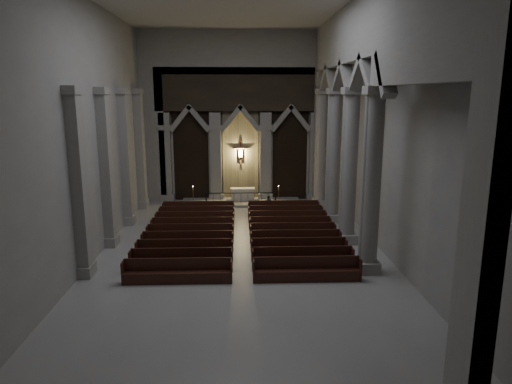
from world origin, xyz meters
TOP-DOWN VIEW (x-y plane):
  - room at (0.00, 0.00)m, footprint 24.00×24.10m
  - sanctuary_wall at (0.00, 11.54)m, footprint 14.00×0.77m
  - right_arcade at (5.50, 1.33)m, footprint 1.00×24.00m
  - left_pilasters at (-6.75, 3.50)m, footprint 0.60×13.00m
  - sanctuary_step at (0.00, 10.60)m, footprint 8.50×2.60m
  - altar at (0.12, 10.84)m, footprint 1.75×0.70m
  - altar_rail at (0.00, 9.76)m, footprint 4.95×0.09m
  - candle_stand_left at (-3.31, 9.61)m, footprint 0.25×0.25m
  - candle_stand_right at (2.61, 9.45)m, footprint 0.25×0.25m
  - pews at (-0.00, 1.72)m, footprint 9.93×10.75m
  - worshipper at (1.81, 7.67)m, footprint 0.44×0.30m

SIDE VIEW (x-z plane):
  - sanctuary_step at x=0.00m, z-range 0.00..0.15m
  - pews at x=0.00m, z-range -0.18..0.84m
  - candle_stand_left at x=-3.31m, z-range -0.33..1.13m
  - candle_stand_right at x=2.61m, z-range -0.34..1.15m
  - worshipper at x=1.81m, z-range 0.00..1.18m
  - altar at x=0.12m, z-range 0.15..1.05m
  - altar_rail at x=0.00m, z-range 0.16..1.13m
  - left_pilasters at x=-6.75m, z-range -0.10..7.92m
  - sanctuary_wall at x=0.00m, z-range 0.62..12.62m
  - room at x=0.00m, z-range 1.60..13.60m
  - right_arcade at x=5.50m, z-range 1.83..13.83m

